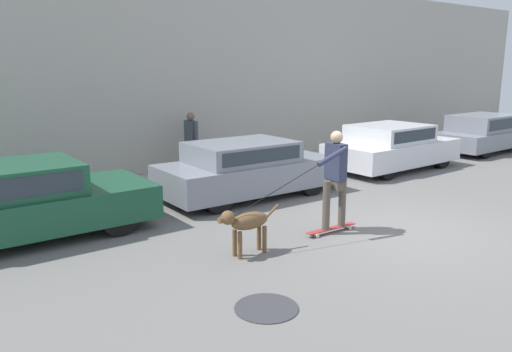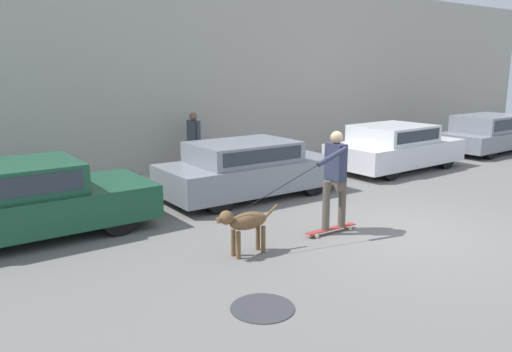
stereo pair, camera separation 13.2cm
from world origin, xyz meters
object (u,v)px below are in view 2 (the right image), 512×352
parked_car_1 (248,169)px  parked_car_3 (489,134)px  parked_car_0 (26,201)px  fire_hydrant (430,143)px  skateboarder (335,175)px  pedestrian_with_bag (193,139)px  dog (245,223)px  parked_car_2 (395,148)px

parked_car_1 → parked_car_3: 9.94m
parked_car_0 → parked_car_3: parked_car_0 is taller
parked_car_3 → fire_hydrant: bearing=160.0°
parked_car_3 → skateboarder: (-10.17, -2.91, 0.41)m
pedestrian_with_bag → dog: bearing=-114.0°
parked_car_3 → dog: bearing=-167.4°
parked_car_1 → parked_car_2: bearing=1.2°
parked_car_0 → fire_hydrant: (12.36, 0.75, -0.20)m
parked_car_2 → parked_car_3: 4.90m
pedestrian_with_bag → parked_car_0: bearing=-153.9°
parked_car_0 → dog: parked_car_0 is taller
parked_car_3 → fire_hydrant: 2.30m
parked_car_2 → dog: size_ratio=3.59×
parked_car_2 → fire_hydrant: parked_car_2 is taller
parked_car_3 → parked_car_0: bearing=179.2°
parked_car_2 → parked_car_3: bearing=-0.9°
parked_car_1 → parked_car_0: bearing=-178.8°
parked_car_3 → skateboarder: 10.58m
dog → skateboarder: bearing=-179.6°
parked_car_1 → fire_hydrant: size_ratio=4.96×
parked_car_0 → skateboarder: size_ratio=1.54×
parked_car_1 → parked_car_3: bearing=1.2°
dog → pedestrian_with_bag: pedestrian_with_bag is taller
parked_car_1 → parked_car_3: (9.94, -0.00, -0.00)m
parked_car_0 → parked_car_1: (4.58, 0.00, -0.01)m
parked_car_1 → dog: bearing=-124.7°
parked_car_3 → dog: (-12.02, -2.87, -0.10)m
skateboarder → pedestrian_with_bag: size_ratio=1.70×
parked_car_1 → fire_hydrant: bearing=6.7°
skateboarder → pedestrian_with_bag: (0.28, 5.43, -0.05)m
parked_car_3 → dog: size_ratio=3.62×
skateboarder → fire_hydrant: skateboarder is taller
dog → fire_hydrant: 10.50m
parked_car_0 → parked_car_1: bearing=0.5°
parked_car_3 → skateboarder: bearing=-164.9°
parked_car_1 → fire_hydrant: 7.82m
parked_car_0 → skateboarder: bearing=-33.2°
parked_car_0 → parked_car_2: size_ratio=1.03×
parked_car_2 → skateboarder: (-5.27, -2.91, 0.41)m
parked_car_2 → pedestrian_with_bag: 5.61m
parked_car_3 → pedestrian_with_bag: size_ratio=2.57×
parked_car_1 → parked_car_2: (5.04, -0.00, -0.00)m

